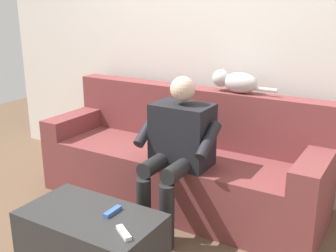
% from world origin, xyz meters
% --- Properties ---
extents(ground_plane, '(8.00, 8.00, 0.00)m').
position_xyz_m(ground_plane, '(0.00, 0.60, 0.00)').
color(ground_plane, brown).
extents(back_wall, '(4.57, 0.06, 2.54)m').
position_xyz_m(back_wall, '(0.00, -0.63, 1.27)').
color(back_wall, silver).
rests_on(back_wall, ground).
extents(couch, '(2.24, 0.72, 0.89)m').
position_xyz_m(couch, '(0.00, -0.13, 0.32)').
color(couch, brown).
rests_on(couch, ground).
extents(coffee_table, '(0.82, 0.47, 0.39)m').
position_xyz_m(coffee_table, '(0.00, 0.94, 0.19)').
color(coffee_table, '#2D2D2D').
rests_on(coffee_table, ground).
extents(person_solo_seated, '(0.56, 0.54, 1.08)m').
position_xyz_m(person_solo_seated, '(-0.16, 0.21, 0.62)').
color(person_solo_seated, black).
rests_on(person_solo_seated, ground).
extents(cat_on_backrest, '(0.51, 0.15, 0.17)m').
position_xyz_m(cat_on_backrest, '(-0.33, -0.36, 0.98)').
color(cat_on_backrest, silver).
rests_on(cat_on_backrest, couch).
extents(remote_white, '(0.14, 0.11, 0.02)m').
position_xyz_m(remote_white, '(-0.30, 1.03, 0.40)').
color(remote_white, white).
rests_on(remote_white, coffee_table).
extents(remote_blue, '(0.04, 0.13, 0.02)m').
position_xyz_m(remote_blue, '(-0.11, 0.87, 0.40)').
color(remote_blue, '#3860B7').
rests_on(remote_blue, coffee_table).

